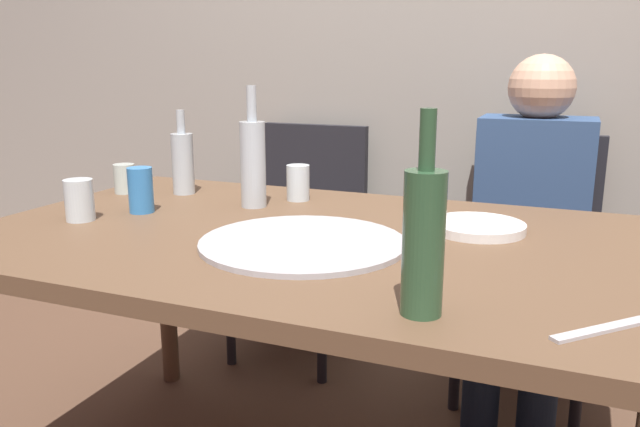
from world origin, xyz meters
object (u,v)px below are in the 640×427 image
Objects in this scene: beer_bottle at (424,239)px; table_knife at (609,328)px; pizza_tray at (303,243)px; chair_left at (303,225)px; water_bottle at (253,161)px; dining_table at (323,263)px; tumbler_near at (125,179)px; plate_stack at (477,227)px; wine_bottle at (183,162)px; chair_right at (530,248)px; wine_glass at (298,183)px; tumbler_far at (79,200)px; guest_in_sweater at (529,223)px; soda_can at (141,190)px.

table_knife is at bearing 9.68° from beer_bottle.
pizza_tray is 0.51× the size of chair_left.
dining_table is at bearing -34.99° from water_bottle.
chair_left reaches higher than pizza_tray.
tumbler_near reaches higher than dining_table.
tumbler_near is 0.10× the size of chair_left.
beer_bottle is 0.56m from plate_stack.
wine_bottle is at bearing 19.43° from tumbler_near.
water_bottle is 1.52× the size of table_knife.
dining_table is at bearing 65.22° from chair_right.
wine_glass is at bearing 115.52° from pizza_tray.
wine_glass is at bearing 7.35° from wine_bottle.
beer_bottle is at bearing -43.48° from water_bottle.
guest_in_sweater is (1.04, 0.85, -0.16)m from tumbler_far.
tumbler_far is at bearing 79.86° from chair_left.
chair_right reaches higher than pizza_tray.
wine_bottle is 0.30m from water_bottle.
water_bottle reaches higher than dining_table.
water_bottle is at bearing -123.03° from wine_glass.
beer_bottle reaches higher than chair_right.
table_knife is (1.14, -0.36, -0.06)m from soda_can.
water_bottle is (0.28, -0.08, 0.03)m from wine_bottle.
wine_bottle is at bearing 173.07° from plate_stack.
tumbler_far is at bearing 39.31° from guest_in_sweater.
water_bottle reaches higher than tumbler_near.
tumbler_far is at bearing -163.88° from plate_stack.
guest_in_sweater is (0.41, 0.75, -0.04)m from dining_table.
chair_right is at bearing 66.97° from pizza_tray.
pizza_tray reaches higher than table_knife.
tumbler_near is at bearing -168.61° from wine_glass.
table_knife is at bearing 130.50° from chair_left.
guest_in_sweater is at bearing 53.75° from table_knife.
table_knife is at bearing -61.54° from plate_stack.
chair_left is 0.86m from chair_right.
plate_stack is 1.02× the size of table_knife.
soda_can is at bearing 177.17° from dining_table.
guest_in_sweater reaches higher than chair_right.
chair_right is (0.86, 0.00, 0.00)m from chair_left.
water_bottle reaches higher than chair_right.
chair_right is (1.16, 0.68, -0.28)m from tumbler_near.
table_knife is (1.35, -0.55, -0.04)m from tumbler_near.
wine_glass is at bearing 42.34° from chair_right.
pizza_tray is 0.51× the size of chair_right.
tumbler_near is at bearing 178.12° from water_bottle.
wine_bottle is 0.71m from chair_left.
chair_left is (-0.16, 0.69, -0.36)m from water_bottle.
guest_in_sweater is (1.16, 0.53, -0.15)m from tumbler_near.
tumbler_near is 0.55m from wine_glass.
guest_in_sweater is (0.86, -0.15, 0.13)m from chair_left.
dining_table is at bearing 60.95° from guest_in_sweater.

